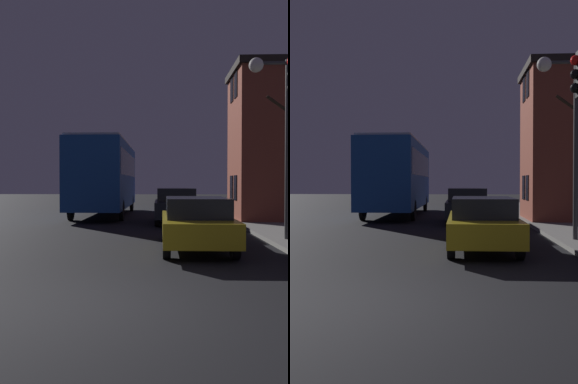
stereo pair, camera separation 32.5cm
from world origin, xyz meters
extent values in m
plane|color=black|center=(0.00, 0.00, 0.00)|extent=(120.00, 120.00, 0.00)
cube|color=brown|center=(5.64, 13.58, 3.37)|extent=(3.02, 3.71, 6.49)
cube|color=black|center=(5.64, 13.58, 6.77)|extent=(3.26, 3.95, 0.30)
cube|color=black|center=(4.12, 13.05, 1.53)|extent=(0.03, 0.70, 1.10)
cube|color=black|center=(4.12, 14.11, 1.53)|extent=(0.03, 0.70, 1.10)
cube|color=black|center=(4.12, 13.05, 6.02)|extent=(0.03, 0.70, 1.10)
cube|color=black|center=(4.12, 14.11, 6.02)|extent=(0.03, 0.70, 1.10)
cylinder|color=#38383A|center=(4.47, 6.50, 2.69)|extent=(0.14, 0.14, 5.12)
cylinder|color=#38383A|center=(4.02, 6.50, 5.15)|extent=(0.90, 0.09, 0.09)
sphere|color=white|center=(3.57, 6.50, 5.10)|extent=(0.42, 0.42, 0.42)
cube|color=#194793|center=(-2.13, 16.98, 2.12)|extent=(2.54, 10.20, 3.28)
cube|color=black|center=(-2.13, 16.98, 2.71)|extent=(2.56, 9.38, 1.18)
cube|color=#B2B2B2|center=(-2.13, 16.98, 3.82)|extent=(2.41, 9.69, 0.12)
cylinder|color=black|center=(-0.96, 20.29, 0.48)|extent=(0.18, 0.96, 0.96)
cylinder|color=black|center=(-3.31, 20.29, 0.48)|extent=(0.18, 0.96, 0.96)
cylinder|color=black|center=(-0.96, 13.67, 0.48)|extent=(0.18, 0.96, 0.96)
cylinder|color=black|center=(-3.31, 13.67, 0.48)|extent=(0.18, 0.96, 0.96)
cube|color=olive|center=(1.76, 5.34, 0.59)|extent=(1.73, 4.55, 0.56)
cube|color=black|center=(1.76, 5.11, 1.12)|extent=(1.52, 2.37, 0.49)
cylinder|color=black|center=(2.54, 6.82, 0.31)|extent=(0.18, 0.62, 0.62)
cylinder|color=black|center=(0.99, 6.82, 0.31)|extent=(0.18, 0.62, 0.62)
cylinder|color=black|center=(2.54, 3.86, 0.31)|extent=(0.18, 0.62, 0.62)
cylinder|color=black|center=(0.99, 3.86, 0.31)|extent=(0.18, 0.62, 0.62)
cube|color=black|center=(1.48, 12.52, 0.63)|extent=(1.77, 4.20, 0.65)
cube|color=black|center=(1.48, 12.31, 1.24)|extent=(1.56, 2.19, 0.55)
cylinder|color=black|center=(2.28, 13.89, 0.31)|extent=(0.18, 0.62, 0.62)
cylinder|color=black|center=(0.69, 13.89, 0.31)|extent=(0.18, 0.62, 0.62)
cylinder|color=black|center=(2.28, 11.15, 0.31)|extent=(0.18, 0.62, 0.62)
cylinder|color=black|center=(0.69, 11.15, 0.31)|extent=(0.18, 0.62, 0.62)
cube|color=navy|center=(1.78, 20.98, 0.58)|extent=(1.79, 4.41, 0.58)
cube|color=black|center=(1.78, 20.76, 1.14)|extent=(1.58, 2.29, 0.55)
cylinder|color=black|center=(2.58, 22.41, 0.28)|extent=(0.18, 0.57, 0.57)
cylinder|color=black|center=(0.97, 22.41, 0.28)|extent=(0.18, 0.57, 0.57)
cylinder|color=black|center=(2.58, 19.55, 0.28)|extent=(0.18, 0.57, 0.57)
cylinder|color=black|center=(0.97, 19.55, 0.28)|extent=(0.18, 0.57, 0.57)
camera|label=1|loc=(0.87, -5.87, 1.73)|focal=40.00mm
camera|label=2|loc=(1.19, -5.85, 1.73)|focal=40.00mm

